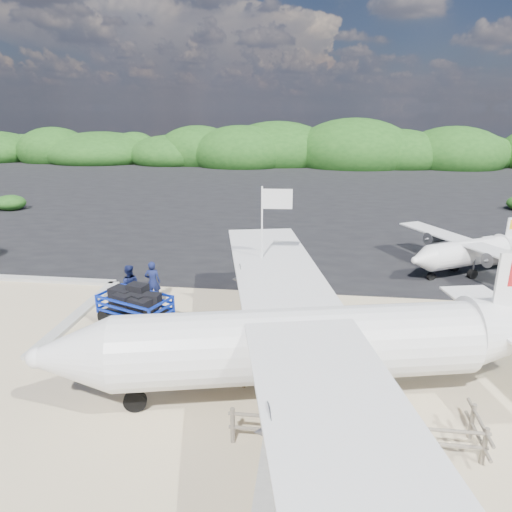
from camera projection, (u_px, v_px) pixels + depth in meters
The scene contains 13 objects.
ground at pixel (175, 340), 16.63m from camera, with size 160.00×160.00×0.00m, color beige.
asphalt_apron at pixel (264, 194), 44.94m from camera, with size 90.00×50.00×0.04m, color #B2B2B2, non-canonical shape.
walkway_pad at pixel (334, 482), 10.33m from camera, with size 3.50×2.50×0.10m, color #B2B2B2, non-canonical shape.
vegetation_band at pixel (281, 164), 68.54m from camera, with size 124.00×8.00×4.40m, color #B2B2B2, non-canonical shape.
fence at pixel (353, 452), 11.21m from camera, with size 6.40×2.00×1.10m, color #B2B2B2, non-canonical shape.
baggage_cart at pixel (137, 325), 17.82m from camera, with size 2.95×1.69×1.48m, color #0B27AE, non-canonical shape.
flagpole at pixel (262, 324), 17.82m from camera, with size 1.09×0.45×5.43m, color white, non-canonical shape.
signboard at pixel (217, 385), 13.93m from camera, with size 1.85×0.17×1.53m, color brown, non-canonical shape.
crew_a at pixel (153, 282), 19.67m from camera, with size 0.67×0.44×1.85m, color #121945.
crew_b at pixel (129, 286), 19.15m from camera, with size 0.91×0.71×1.87m, color #121945.
crew_c at pixel (286, 306), 17.69m from camera, with size 0.88×0.37×1.51m, color #121945.
aircraft_large at pixel (474, 228), 32.02m from camera, with size 18.27×18.27×5.48m, color #B2B2B2, non-canonical shape.
aircraft_small at pixel (159, 194), 44.83m from camera, with size 7.29×7.29×2.62m, color #B2B2B2, non-canonical shape.
Camera 1 is at (4.75, -14.39, 8.07)m, focal length 32.00 mm.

